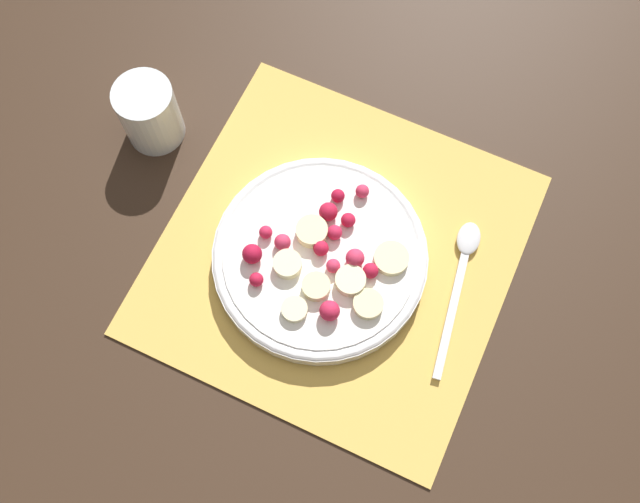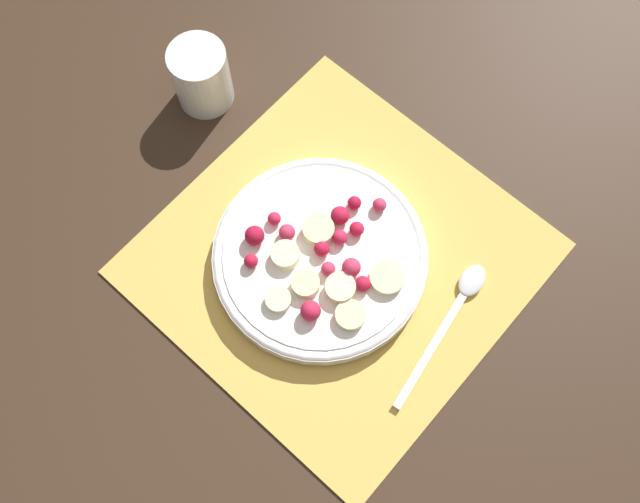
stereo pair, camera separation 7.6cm
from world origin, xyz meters
The scene contains 5 objects.
ground_plane centered at (0.00, 0.00, 0.00)m, with size 3.00×3.00×0.00m, color #382619.
placemat centered at (0.00, 0.00, 0.00)m, with size 0.38×0.38×0.01m.
fruit_bowl centered at (0.01, 0.02, 0.02)m, with size 0.23×0.23×0.04m.
spoon centered at (-0.13, -0.04, 0.01)m, with size 0.05×0.18×0.01m.
drinking_glass centered at (0.26, -0.05, 0.04)m, with size 0.07×0.07×0.08m.
Camera 2 is at (-0.16, 0.21, 0.75)m, focal length 40.00 mm.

